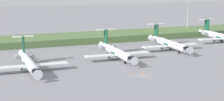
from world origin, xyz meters
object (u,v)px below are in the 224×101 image
object	(u,v)px
regional_jet_fifth	(221,36)
safety_cone_mid_marker	(144,72)
regional_jet_second	(29,62)
regional_jet_third	(116,52)
regional_jet_fourth	(169,43)
safety_cone_front_marker	(133,74)
antenna_mast	(188,16)

from	to	relation	value
regional_jet_fifth	safety_cone_mid_marker	world-z (taller)	regional_jet_fifth
regional_jet_second	regional_jet_third	bearing A→B (deg)	11.60
regional_jet_second	regional_jet_fourth	distance (m)	57.53
regional_jet_fifth	regional_jet_fourth	bearing A→B (deg)	-165.30
safety_cone_front_marker	safety_cone_mid_marker	size ratio (longest dim) A/B	1.00
regional_jet_second	regional_jet_fifth	world-z (taller)	same
safety_cone_front_marker	safety_cone_mid_marker	bearing A→B (deg)	4.90
regional_jet_fourth	safety_cone_front_marker	size ratio (longest dim) A/B	56.36
regional_jet_third	antenna_mast	size ratio (longest dim) A/B	1.49
regional_jet_second	antenna_mast	distance (m)	98.32
regional_jet_fifth	antenna_mast	world-z (taller)	antenna_mast
antenna_mast	safety_cone_mid_marker	world-z (taller)	antenna_mast
antenna_mast	safety_cone_front_marker	size ratio (longest dim) A/B	37.87
antenna_mast	safety_cone_mid_marker	bearing A→B (deg)	-130.29
antenna_mast	safety_cone_mid_marker	size ratio (longest dim) A/B	37.87
regional_jet_second	safety_cone_mid_marker	bearing A→B (deg)	-26.23
regional_jet_third	regional_jet_fourth	xyz separation A→B (m)	(25.10, 8.65, 0.00)
regional_jet_second	regional_jet_third	xyz separation A→B (m)	(30.47, 6.25, 0.00)
regional_jet_second	antenna_mast	xyz separation A→B (m)	(85.05, 48.93, 6.15)
regional_jet_third	safety_cone_mid_marker	xyz separation A→B (m)	(0.26, -21.39, -2.26)
antenna_mast	regional_jet_second	bearing A→B (deg)	-150.09
regional_jet_third	safety_cone_front_marker	distance (m)	22.03
regional_jet_fourth	regional_jet_second	bearing A→B (deg)	-164.99
antenna_mast	safety_cone_front_marker	bearing A→B (deg)	-131.90
regional_jet_fourth	safety_cone_front_marker	bearing A→B (deg)	-132.97
regional_jet_second	antenna_mast	size ratio (longest dim) A/B	1.49
regional_jet_third	regional_jet_fourth	size ratio (longest dim) A/B	1.00
antenna_mast	safety_cone_front_marker	distance (m)	86.88
regional_jet_fourth	antenna_mast	distance (m)	45.45
regional_jet_third	safety_cone_mid_marker	bearing A→B (deg)	-89.30
antenna_mast	regional_jet_third	bearing A→B (deg)	-141.98
regional_jet_second	regional_jet_fifth	size ratio (longest dim) A/B	1.00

